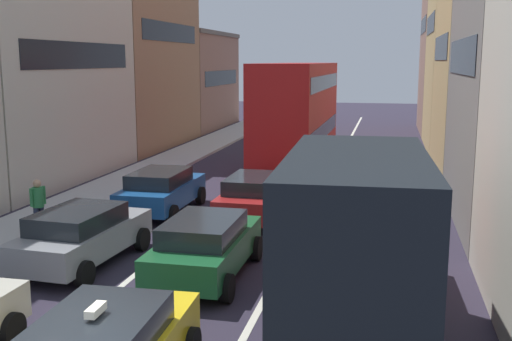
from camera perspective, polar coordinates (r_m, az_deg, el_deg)
sidewalk_left at (r=29.92m, az=-9.30°, el=0.25°), size 2.60×64.00×0.14m
lane_stripe_left at (r=28.49m, az=0.10°, el=-0.25°), size 0.16×60.00×0.01m
lane_stripe_right at (r=27.98m, az=6.92°, el=-0.52°), size 0.16×60.00×0.01m
building_row_left at (r=32.67m, az=-17.74°, el=9.94°), size 7.20×43.90×12.69m
removalist_box_truck at (r=11.80m, az=9.31°, el=-5.64°), size 2.94×7.78×3.58m
sedan_centre_lane_second at (r=14.84m, az=-4.74°, el=-6.97°), size 2.07×4.31×1.49m
wagon_left_lane_second at (r=16.29m, az=-15.93°, el=-5.77°), size 2.29×4.41×1.49m
hatchback_centre_lane_third at (r=20.06m, az=-0.07°, el=-2.39°), size 2.10×4.32×1.49m
sedan_left_lane_third at (r=21.25m, az=-8.81°, el=-1.80°), size 2.07×4.31×1.49m
sedan_right_lane_behind_truck at (r=18.63m, az=9.27°, el=-3.50°), size 2.14×4.34×1.49m
wagon_right_lane_far at (r=23.97m, az=9.76°, el=-0.46°), size 2.21×4.37×1.49m
bus_mid_queue_primary at (r=28.22m, az=3.92°, el=5.42°), size 2.88×10.53×5.06m
pedestrian_near_kerb at (r=19.58m, az=-19.63°, el=-2.86°), size 0.34×0.50×1.66m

